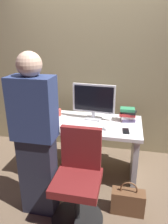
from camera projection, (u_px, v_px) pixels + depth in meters
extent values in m
plane|color=brown|center=(85.00, 172.00, 2.90)|extent=(9.00, 9.00, 0.00)
cube|color=#8C7F5B|center=(96.00, 54.00, 3.09)|extent=(6.40, 0.10, 3.00)
cube|color=white|center=(85.00, 123.00, 2.65)|extent=(1.39, 0.72, 0.04)
cube|color=#B2B2B7|center=(39.00, 144.00, 2.90)|extent=(0.06, 0.64, 0.70)
cube|color=#B2B2B7|center=(134.00, 155.00, 2.66)|extent=(0.06, 0.64, 0.70)
cylinder|color=black|center=(77.00, 218.00, 2.14)|extent=(0.52, 0.52, 0.03)
cylinder|color=black|center=(77.00, 202.00, 2.07)|extent=(0.05, 0.05, 0.39)
cube|color=maroon|center=(77.00, 182.00, 1.99)|extent=(0.44, 0.44, 0.08)
cube|color=maroon|center=(81.00, 148.00, 2.08)|extent=(0.40, 0.06, 0.44)
cube|color=#262838|center=(39.00, 175.00, 2.15)|extent=(0.34, 0.20, 0.85)
cube|color=navy|center=(33.00, 108.00, 1.90)|extent=(0.40, 0.24, 0.58)
sphere|color=beige|center=(29.00, 64.00, 1.77)|extent=(0.22, 0.22, 0.22)
cube|color=silver|center=(93.00, 118.00, 2.74)|extent=(0.21, 0.16, 0.02)
cube|color=silver|center=(93.00, 115.00, 2.72)|extent=(0.04, 0.03, 0.08)
cube|color=silver|center=(94.00, 98.00, 2.64)|extent=(0.54, 0.08, 0.36)
cube|color=black|center=(94.00, 99.00, 2.63)|extent=(0.50, 0.05, 0.32)
cube|color=white|center=(80.00, 125.00, 2.52)|extent=(0.43, 0.15, 0.02)
ellipsoid|color=white|center=(106.00, 128.00, 2.44)|extent=(0.06, 0.10, 0.03)
cylinder|color=#D84C3F|center=(54.00, 119.00, 2.62)|extent=(0.08, 0.08, 0.10)
cylinder|color=#D84C3F|center=(59.00, 112.00, 2.83)|extent=(0.07, 0.07, 0.09)
cube|color=#594C72|center=(128.00, 120.00, 2.66)|extent=(0.18, 0.15, 0.04)
cube|color=white|center=(127.00, 117.00, 2.66)|extent=(0.18, 0.14, 0.04)
cube|color=red|center=(127.00, 114.00, 2.64)|extent=(0.20, 0.14, 0.04)
cube|color=black|center=(129.00, 112.00, 2.63)|extent=(0.20, 0.15, 0.03)
cube|color=#338C59|center=(127.00, 109.00, 2.62)|extent=(0.18, 0.12, 0.04)
cube|color=black|center=(126.00, 131.00, 2.39)|extent=(0.08, 0.15, 0.01)
cube|color=brown|center=(128.00, 202.00, 2.20)|extent=(0.34, 0.14, 0.26)
torus|color=brown|center=(129.00, 189.00, 2.15)|extent=(0.18, 0.02, 0.18)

